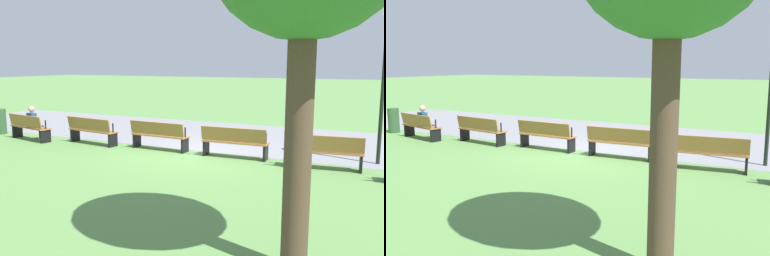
# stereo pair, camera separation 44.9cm
# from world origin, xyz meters

# --- Properties ---
(ground_plane) EXTENTS (120.00, 120.00, 0.00)m
(ground_plane) POSITION_xyz_m (0.00, 0.00, 0.00)
(ground_plane) COLOR #5B8C47
(path_paving) EXTENTS (26.71, 5.89, 0.01)m
(path_paving) POSITION_xyz_m (0.00, 3.26, 0.00)
(path_paving) COLOR gray
(path_paving) RESTS_ON ground
(bench_0) EXTENTS (1.93, 0.83, 0.89)m
(bench_0) POSITION_xyz_m (-6.10, -0.67, 0.48)
(bench_0) COLOR #996633
(bench_0) RESTS_ON ground
(bench_1) EXTENTS (1.92, 0.69, 0.89)m
(bench_1) POSITION_xyz_m (-3.68, -0.29, 0.48)
(bench_1) COLOR #996633
(bench_1) RESTS_ON ground
(bench_2) EXTENTS (1.90, 0.55, 0.89)m
(bench_2) POSITION_xyz_m (-1.23, -0.09, 0.48)
(bench_2) COLOR #996633
(bench_2) RESTS_ON ground
(bench_3) EXTENTS (1.90, 0.55, 0.89)m
(bench_3) POSITION_xyz_m (1.23, -0.09, 0.48)
(bench_3) COLOR #996633
(bench_3) RESTS_ON ground
(bench_4) EXTENTS (1.92, 0.69, 0.89)m
(bench_4) POSITION_xyz_m (3.68, -0.29, 0.48)
(bench_4) COLOR #996633
(bench_4) RESTS_ON ground
(person_seated) EXTENTS (0.40, 0.56, 1.20)m
(person_seated) POSITION_xyz_m (-5.95, -0.55, 0.64)
(person_seated) COLOR navy
(person_seated) RESTS_ON ground
(trash_bin) EXTENTS (0.41, 0.41, 0.94)m
(trash_bin) POSITION_xyz_m (-8.09, -0.20, 0.47)
(trash_bin) COLOR #2D512D
(trash_bin) RESTS_ON ground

